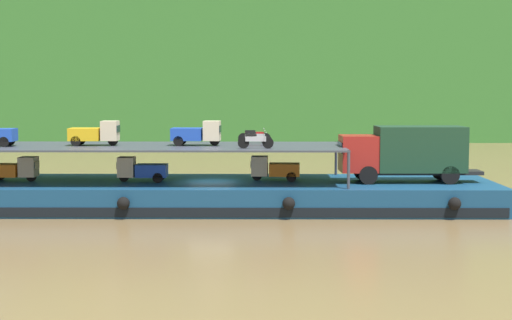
% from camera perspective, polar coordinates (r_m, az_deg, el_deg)
% --- Properties ---
extents(ground_plane, '(400.00, 400.00, 0.00)m').
position_cam_1_polar(ground_plane, '(42.56, -3.40, -3.62)').
color(ground_plane, brown).
extents(cargo_barge, '(31.58, 8.06, 1.50)m').
position_cam_1_polar(cargo_barge, '(42.43, -3.40, -2.62)').
color(cargo_barge, navy).
rests_on(cargo_barge, ground).
extents(covered_lorry, '(7.89, 2.41, 3.10)m').
position_cam_1_polar(covered_lorry, '(42.57, 11.22, 0.62)').
color(covered_lorry, maroon).
rests_on(covered_lorry, cargo_barge).
extents(cargo_rack, '(22.38, 6.74, 2.00)m').
position_cam_1_polar(cargo_rack, '(42.59, -8.53, 0.99)').
color(cargo_rack, '#383D47').
rests_on(cargo_rack, cargo_barge).
extents(mini_truck_lower_stern, '(2.76, 1.23, 1.38)m').
position_cam_1_polar(mini_truck_lower_stern, '(44.27, -17.81, -0.66)').
color(mini_truck_lower_stern, orange).
rests_on(mini_truck_lower_stern, cargo_barge).
extents(mini_truck_lower_aft, '(2.74, 1.20, 1.38)m').
position_cam_1_polar(mini_truck_lower_aft, '(42.48, -8.62, -0.71)').
color(mini_truck_lower_aft, '#1E47B7').
rests_on(mini_truck_lower_aft, cargo_barge).
extents(mini_truck_lower_mid, '(2.79, 1.29, 1.38)m').
position_cam_1_polar(mini_truck_lower_mid, '(42.53, 1.40, -0.64)').
color(mini_truck_lower_mid, orange).
rests_on(mini_truck_lower_mid, cargo_barge).
extents(mini_truck_upper_mid, '(2.75, 1.21, 1.38)m').
position_cam_1_polar(mini_truck_upper_mid, '(43.12, -12.04, 1.99)').
color(mini_truck_upper_mid, gold).
rests_on(mini_truck_upper_mid, cargo_rack).
extents(mini_truck_upper_fore, '(2.80, 1.30, 1.38)m').
position_cam_1_polar(mini_truck_upper_fore, '(42.31, -4.47, 2.03)').
color(mini_truck_upper_fore, '#1E47B7').
rests_on(mini_truck_upper_fore, cargo_rack).
extents(motorcycle_upper_port, '(1.90, 0.55, 0.87)m').
position_cam_1_polar(motorcycle_upper_port, '(40.02, -0.05, 1.49)').
color(motorcycle_upper_port, black).
rests_on(motorcycle_upper_port, cargo_rack).
extents(motorcycle_upper_centre, '(1.90, 0.55, 0.87)m').
position_cam_1_polar(motorcycle_upper_centre, '(42.04, -0.10, 1.67)').
color(motorcycle_upper_centre, black).
rests_on(motorcycle_upper_centre, cargo_rack).
extents(motorcycle_upper_stbd, '(1.90, 0.55, 0.87)m').
position_cam_1_polar(motorcycle_upper_stbd, '(44.05, -0.15, 1.84)').
color(motorcycle_upper_stbd, black).
rests_on(motorcycle_upper_stbd, cargo_rack).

